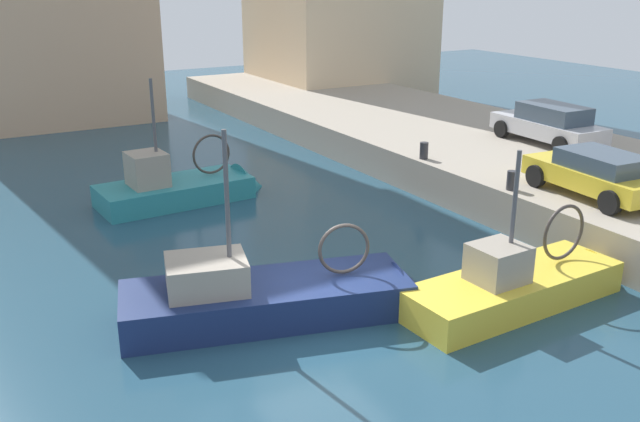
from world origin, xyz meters
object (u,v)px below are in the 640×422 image
(fishing_boat_yellow, at_px, (523,297))
(parked_car_yellow, at_px, (597,173))
(mooring_bollard_south, at_px, (512,180))
(mooring_bollard_mid, at_px, (424,151))
(parked_car_silver, at_px, (549,124))
(fishing_boat_navy, at_px, (282,310))
(fishing_boat_teal, at_px, (186,196))

(fishing_boat_yellow, distance_m, parked_car_yellow, 5.34)
(mooring_bollard_south, height_order, mooring_bollard_mid, same)
(fishing_boat_yellow, xyz_separation_m, mooring_bollard_mid, (3.06, 7.62, 1.37))
(parked_car_silver, xyz_separation_m, mooring_bollard_mid, (-5.20, 0.52, -0.45))
(parked_car_yellow, xyz_separation_m, mooring_bollard_mid, (-1.55, 5.59, -0.39))
(parked_car_silver, bearing_deg, fishing_boat_navy, -159.51)
(fishing_boat_yellow, relative_size, mooring_bollard_mid, 11.30)
(fishing_boat_yellow, distance_m, mooring_bollard_mid, 8.33)
(parked_car_silver, bearing_deg, parked_car_yellow, -125.72)
(fishing_boat_teal, xyz_separation_m, fishing_boat_yellow, (4.07, -10.88, -0.02))
(fishing_boat_navy, relative_size, mooring_bollard_south, 13.04)
(fishing_boat_navy, bearing_deg, mooring_bollard_south, 10.46)
(fishing_boat_teal, bearing_deg, fishing_boat_navy, -96.28)
(parked_car_yellow, xyz_separation_m, mooring_bollard_south, (-1.55, 1.59, -0.39))
(mooring_bollard_mid, bearing_deg, parked_car_yellow, -74.47)
(fishing_boat_navy, xyz_separation_m, mooring_bollard_south, (8.10, 1.49, 1.37))
(fishing_boat_navy, relative_size, mooring_bollard_mid, 13.04)
(fishing_boat_teal, bearing_deg, mooring_bollard_south, -45.49)
(mooring_bollard_south, bearing_deg, mooring_bollard_mid, 90.00)
(parked_car_silver, xyz_separation_m, parked_car_yellow, (-3.64, -5.07, -0.06))
(fishing_boat_teal, xyz_separation_m, parked_car_silver, (12.33, -3.78, 1.80))
(parked_car_yellow, relative_size, mooring_bollard_south, 7.42)
(mooring_bollard_south, bearing_deg, parked_car_yellow, -45.70)
(mooring_bollard_south, xyz_separation_m, mooring_bollard_mid, (0.00, 4.00, 0.00))
(fishing_boat_yellow, bearing_deg, fishing_boat_navy, 157.06)
(fishing_boat_teal, height_order, parked_car_yellow, fishing_boat_teal)
(mooring_bollard_south, bearing_deg, fishing_boat_yellow, -130.19)
(parked_car_yellow, distance_m, mooring_bollard_mid, 5.82)
(fishing_boat_teal, height_order, parked_car_silver, fishing_boat_teal)
(fishing_boat_navy, bearing_deg, mooring_bollard_mid, 34.16)
(fishing_boat_teal, distance_m, parked_car_yellow, 12.52)
(fishing_boat_yellow, xyz_separation_m, parked_car_yellow, (4.62, 2.03, 1.76))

